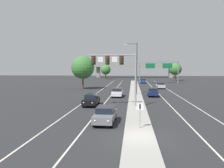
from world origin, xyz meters
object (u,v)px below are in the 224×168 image
object	(u,v)px
tree_far_left_a	(83,67)
tree_far_left_c	(106,70)
car_receding_navy	(153,92)
highway_sign_gantry	(159,65)
car_oncoming_grey	(105,114)
tree_far_right_c	(175,69)
street_lamp_median	(136,65)
overhead_signal_mast	(118,66)
car_oncoming_white	(117,92)
median_sign_post	(140,111)
car_receding_blue	(143,81)
car_receding_silver	(160,85)
car_oncoming_black	(91,100)

from	to	relation	value
tree_far_left_a	tree_far_left_c	world-z (taller)	tree_far_left_a
car_receding_navy	highway_sign_gantry	distance (m)	36.21
car_oncoming_grey	tree_far_right_c	distance (m)	73.99
street_lamp_median	tree_far_left_a	size ratio (longest dim) A/B	1.22
overhead_signal_mast	car_oncoming_white	bearing A→B (deg)	94.41
car_oncoming_grey	highway_sign_gantry	distance (m)	57.59
tree_far_left_a	car_oncoming_white	bearing A→B (deg)	-55.42
overhead_signal_mast	car_receding_navy	bearing A→B (deg)	64.51
car_receding_navy	tree_far_right_c	bearing A→B (deg)	75.18
highway_sign_gantry	street_lamp_median	bearing A→B (deg)	-103.89
median_sign_post	car_receding_blue	size ratio (longest dim) A/B	0.49
car_receding_blue	tree_far_right_c	size ratio (longest dim) A/B	0.63
car_receding_navy	tree_far_left_c	distance (m)	62.85
car_receding_navy	tree_far_right_c	size ratio (longest dim) A/B	0.63
overhead_signal_mast	tree_far_left_c	size ratio (longest dim) A/B	1.09
car_oncoming_white	car_receding_blue	size ratio (longest dim) A/B	1.00
car_oncoming_grey	tree_far_left_a	distance (m)	34.95
highway_sign_gantry	car_receding_silver	bearing A→B (deg)	-95.08
tree_far_left_a	car_receding_navy	bearing A→B (deg)	-38.05
car_oncoming_white	tree_far_left_c	world-z (taller)	tree_far_left_c
car_oncoming_black	overhead_signal_mast	bearing A→B (deg)	-11.37
car_oncoming_black	tree_far_left_c	size ratio (longest dim) A/B	0.68
car_oncoming_black	tree_far_left_a	distance (m)	24.92
car_oncoming_grey	car_receding_blue	world-z (taller)	same
tree_far_right_c	highway_sign_gantry	bearing A→B (deg)	-118.98
car_receding_silver	tree_far_left_a	world-z (taller)	tree_far_left_a
car_receding_navy	tree_far_right_c	xyz separation A→B (m)	(13.35, 50.47, 3.87)
car_oncoming_black	car_oncoming_white	distance (m)	10.26
overhead_signal_mast	car_oncoming_grey	xyz separation A→B (m)	(-0.64, -8.89, -4.66)
car_oncoming_black	highway_sign_gantry	bearing A→B (deg)	72.70
street_lamp_median	car_receding_navy	distance (m)	6.32
car_oncoming_grey	tree_far_left_a	xyz separation A→B (m)	(-9.69, 33.28, 4.52)
car_oncoming_grey	car_receding_blue	size ratio (longest dim) A/B	1.00
highway_sign_gantry	tree_far_left_a	bearing A→B (deg)	-132.52
street_lamp_median	tree_far_left_c	size ratio (longest dim) A/B	1.51
highway_sign_gantry	car_oncoming_white	bearing A→B (deg)	-107.40
highway_sign_gantry	tree_far_right_c	distance (m)	17.23
car_receding_navy	car_receding_blue	xyz separation A→B (m)	(-0.22, 35.20, 0.00)
car_oncoming_white	car_receding_blue	bearing A→B (deg)	80.27
highway_sign_gantry	tree_far_left_a	size ratio (longest dim) A/B	1.62
car_oncoming_black	car_receding_navy	distance (m)	14.59
highway_sign_gantry	tree_far_right_c	bearing A→B (deg)	61.02
median_sign_post	car_oncoming_black	bearing A→B (deg)	118.66
car_receding_blue	overhead_signal_mast	bearing A→B (deg)	-96.59
overhead_signal_mast	car_receding_silver	xyz separation A→B (m)	(8.95, 27.61, -4.66)
tree_far_left_c	tree_far_right_c	xyz separation A→B (m)	(29.53, -10.17, 0.36)
street_lamp_median	tree_far_left_a	bearing A→B (deg)	141.46
car_receding_navy	car_receding_silver	distance (m)	16.08
car_oncoming_white	car_oncoming_grey	bearing A→B (deg)	-89.49
car_receding_navy	tree_far_right_c	world-z (taller)	tree_far_right_c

